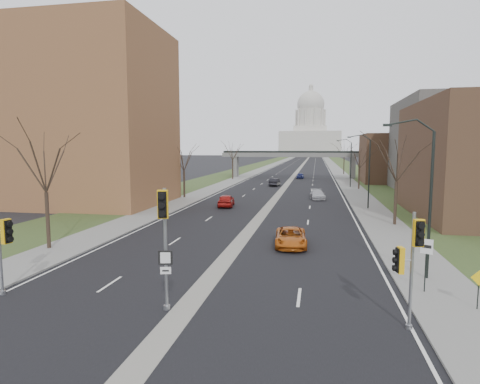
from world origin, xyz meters
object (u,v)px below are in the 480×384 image
(car_left_far, at_px, (275,182))
(car_right_mid, at_px, (317,194))
(signal_pole_right, at_px, (410,254))
(warning_sign, at_px, (479,284))
(car_right_far, at_px, (300,176))
(car_left_near, at_px, (226,200))
(car_right_near, at_px, (291,237))
(signal_pole_median, at_px, (164,227))
(speed_limit_sign, at_px, (426,256))

(car_left_far, distance_m, car_right_mid, 19.99)
(signal_pole_right, relative_size, warning_sign, 2.67)
(signal_pole_right, bearing_deg, car_right_far, 85.69)
(car_left_near, bearing_deg, car_left_far, -103.62)
(signal_pole_right, height_order, car_right_near, signal_pole_right)
(car_left_near, height_order, car_left_far, car_left_near)
(signal_pole_median, distance_m, warning_sign, 14.08)
(signal_pole_median, bearing_deg, car_right_far, 74.89)
(speed_limit_sign, bearing_deg, car_right_mid, 121.25)
(car_left_near, height_order, car_right_near, car_left_near)
(speed_limit_sign, bearing_deg, car_left_far, 126.58)
(signal_pole_median, xyz_separation_m, car_right_mid, (6.64, 41.11, -3.18))
(car_left_far, bearing_deg, car_right_near, 102.01)
(signal_pole_median, xyz_separation_m, car_right_far, (2.72, 78.96, -3.19))
(car_left_near, bearing_deg, car_right_near, 109.06)
(signal_pole_right, xyz_separation_m, speed_limit_sign, (1.77, 4.48, -1.17))
(signal_pole_right, relative_size, car_right_near, 0.98)
(warning_sign, xyz_separation_m, car_right_near, (-8.92, 10.43, -0.60))
(warning_sign, height_order, car_right_mid, warning_sign)
(car_left_far, xyz_separation_m, car_right_mid, (7.92, -18.35, -0.08))
(signal_pole_median, xyz_separation_m, warning_sign, (13.58, 2.69, -2.56))
(car_left_near, bearing_deg, speed_limit_sign, 113.91)
(car_left_near, relative_size, car_right_far, 1.20)
(signal_pole_right, relative_size, speed_limit_sign, 1.79)
(signal_pole_right, distance_m, car_right_near, 14.32)
(car_left_near, xyz_separation_m, car_right_far, (7.18, 47.25, -0.13))
(car_right_near, bearing_deg, signal_pole_right, -71.93)
(speed_limit_sign, relative_size, warning_sign, 1.50)
(car_right_near, bearing_deg, warning_sign, -53.93)
(car_right_near, distance_m, car_right_far, 65.87)
(speed_limit_sign, xyz_separation_m, car_right_mid, (-5.20, 36.53, -1.30))
(car_right_near, bearing_deg, car_left_far, 92.84)
(signal_pole_right, bearing_deg, speed_limit_sign, 58.82)
(signal_pole_right, height_order, car_right_mid, signal_pole_right)
(speed_limit_sign, bearing_deg, car_left_near, 144.13)
(warning_sign, xyz_separation_m, car_right_far, (-10.86, 76.27, -0.63))
(car_left_far, bearing_deg, warning_sign, 109.37)
(signal_pole_median, height_order, warning_sign, signal_pole_median)
(signal_pole_median, bearing_deg, speed_limit_sign, 7.97)
(car_left_near, bearing_deg, signal_pole_right, 107.60)
(signal_pole_right, distance_m, warning_sign, 4.74)
(signal_pole_right, height_order, car_left_far, signal_pole_right)
(signal_pole_median, bearing_deg, warning_sign, -1.93)
(car_right_mid, bearing_deg, car_right_near, -100.50)
(warning_sign, xyz_separation_m, car_left_near, (-18.04, 29.02, -0.50))
(speed_limit_sign, distance_m, car_right_mid, 36.92)
(warning_sign, relative_size, car_right_far, 0.47)
(warning_sign, xyz_separation_m, car_left_far, (-14.86, 56.77, -0.54))
(signal_pole_median, xyz_separation_m, car_right_near, (4.66, 13.12, -3.16))
(signal_pole_median, relative_size, car_left_far, 1.24)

